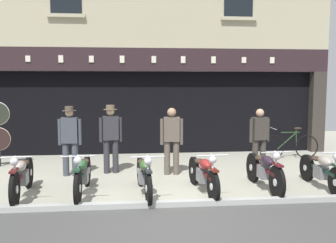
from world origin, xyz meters
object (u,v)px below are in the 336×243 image
at_px(motorcycle_center_right, 264,170).
at_px(salesman_right, 172,138).
at_px(motorcycle_right, 322,170).
at_px(leaning_bicycle, 290,146).
at_px(motorcycle_center, 203,173).
at_px(assistant_far_right, 259,137).
at_px(motorcycle_far_left, 22,175).
at_px(advert_board_near, 207,102).
at_px(motorcycle_left, 83,174).
at_px(motorcycle_center_left, 144,174).
at_px(shopkeeper_center, 111,136).
at_px(salesman_left, 70,138).

distance_m(motorcycle_center_right, salesman_right, 2.40).
xyz_separation_m(motorcycle_right, leaning_bicycle, (0.73, 3.23, -0.04)).
relative_size(motorcycle_center, assistant_far_right, 1.22).
height_order(motorcycle_far_left, motorcycle_center_right, motorcycle_center_right).
bearing_deg(motorcycle_right, motorcycle_far_left, 0.13).
bearing_deg(advert_board_near, leaning_bicycle, -29.58).
height_order(motorcycle_left, motorcycle_center_right, motorcycle_left).
distance_m(motorcycle_center_left, leaning_bicycle, 5.54).
xyz_separation_m(motorcycle_left, salesman_right, (1.96, 1.51, 0.48)).
bearing_deg(advert_board_near, motorcycle_right, -71.08).
xyz_separation_m(motorcycle_center_left, motorcycle_center_right, (2.52, 0.08, 0.01)).
bearing_deg(motorcycle_center, motorcycle_right, 174.27).
distance_m(motorcycle_left, motorcycle_center, 2.43).
distance_m(assistant_far_right, leaning_bicycle, 2.14).
bearing_deg(motorcycle_center_left, salesman_right, -119.07).
bearing_deg(motorcycle_far_left, shopkeeper_center, -136.23).
xyz_separation_m(motorcycle_left, shopkeeper_center, (0.47, 1.82, 0.51)).
relative_size(motorcycle_center_right, motorcycle_right, 1.03).
xyz_separation_m(motorcycle_center_left, assistant_far_right, (3.00, 1.79, 0.46)).
height_order(motorcycle_center_right, advert_board_near, advert_board_near).
relative_size(motorcycle_center, motorcycle_right, 1.02).
height_order(shopkeeper_center, leaning_bicycle, shopkeeper_center).
bearing_deg(salesman_right, motorcycle_center_left, 69.46).
height_order(motorcycle_right, shopkeeper_center, shopkeeper_center).
bearing_deg(salesman_left, motorcycle_center_right, 161.00).
bearing_deg(shopkeeper_center, advert_board_near, -144.90).
bearing_deg(shopkeeper_center, motorcycle_left, 68.87).
bearing_deg(motorcycle_far_left, motorcycle_right, 175.16).
distance_m(motorcycle_center_right, leaning_bicycle, 3.73).
bearing_deg(motorcycle_left, leaning_bicycle, -150.52).
height_order(motorcycle_center_left, leaning_bicycle, leaning_bicycle).
height_order(motorcycle_left, salesman_right, salesman_right).
bearing_deg(motorcycle_far_left, assistant_far_right, -166.84).
xyz_separation_m(advert_board_near, leaning_bicycle, (2.28, -1.29, -1.26)).
xyz_separation_m(motorcycle_far_left, assistant_far_right, (5.40, 1.68, 0.45)).
distance_m(motorcycle_far_left, advert_board_near, 6.51).
bearing_deg(leaning_bicycle, motorcycle_center_left, 127.64).
bearing_deg(motorcycle_center_right, motorcycle_center_left, -0.06).
xyz_separation_m(motorcycle_left, salesman_left, (-0.49, 1.64, 0.50)).
bearing_deg(assistant_far_right, motorcycle_left, 10.36).
xyz_separation_m(motorcycle_center, shopkeeper_center, (-1.95, 1.92, 0.53)).
relative_size(motorcycle_center_right, assistant_far_right, 1.24).
xyz_separation_m(motorcycle_center, motorcycle_right, (2.54, 0.02, -0.00)).
relative_size(motorcycle_center_left, salesman_right, 1.26).
height_order(motorcycle_far_left, salesman_left, salesman_left).
relative_size(motorcycle_far_left, leaning_bicycle, 1.14).
xyz_separation_m(motorcycle_left, motorcycle_center_right, (3.74, -0.03, -0.00)).
relative_size(motorcycle_left, motorcycle_center_left, 1.01).
bearing_deg(salesman_right, motorcycle_center, 110.26).
xyz_separation_m(motorcycle_far_left, advert_board_near, (4.60, 4.45, 1.21)).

